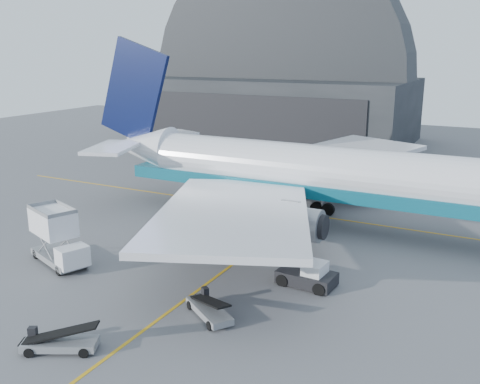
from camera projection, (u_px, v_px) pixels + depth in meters
The scene contains 9 objects.
ground at pixel (208, 283), 41.26m from camera, with size 200.00×200.00×0.00m, color #565659.
taxi_lines at pixel (274, 234), 52.14m from camera, with size 80.00×42.12×0.02m.
hangar at pixel (279, 91), 104.28m from camera, with size 50.00×28.30×28.00m.
airliner at pixel (313, 173), 54.02m from camera, with size 54.10×52.46×18.99m.
catering_truck at pixel (57, 237), 44.46m from camera, with size 6.99×4.59×4.51m.
pushback_tug at pixel (308, 276), 40.62m from camera, with size 4.50×2.84×2.00m.
belt_loader_a at pixel (59, 342), 31.83m from camera, with size 4.63×3.34×1.79m.
belt_loader_b at pixel (209, 309), 35.93m from camera, with size 4.52×3.75×1.81m.
traffic_cone at pixel (231, 254), 46.50m from camera, with size 0.32×0.32×0.46m.
Camera 1 is at (19.58, -32.69, 17.47)m, focal length 40.00 mm.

